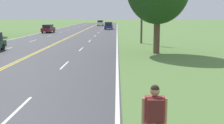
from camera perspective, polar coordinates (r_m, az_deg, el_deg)
The scene contains 5 objects.
hitchhiker_person at distance 6.76m, azimuth 8.63°, elevation -10.35°, with size 0.60×0.44×1.77m.
utility_pole_midground at distance 33.90m, azimuth 6.07°, elevation 10.60°, with size 1.80×0.24×7.75m.
car_maroon_sedan_mid_near at distance 55.55m, azimuth -12.85°, elevation 6.65°, with size 1.78×4.57×1.55m.
car_dark_blue_van_mid_far at distance 67.13m, azimuth -0.67°, elevation 7.44°, with size 1.95×4.20×1.71m.
car_white_suv_receding at distance 89.74m, azimuth -2.37°, elevation 7.97°, with size 1.93×4.67×1.69m.
Camera 1 is at (7.28, -2.14, 3.37)m, focal length 45.00 mm.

